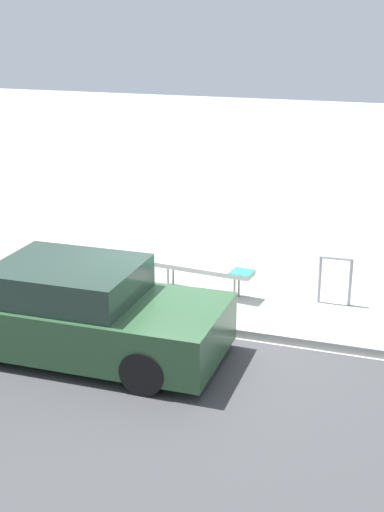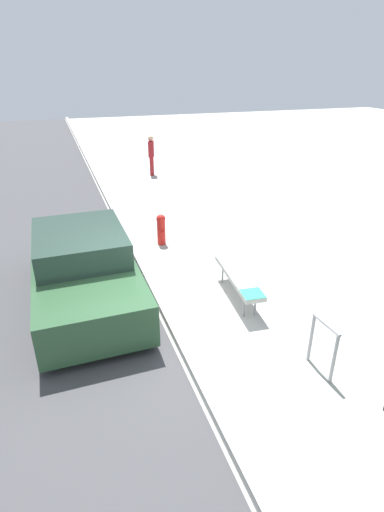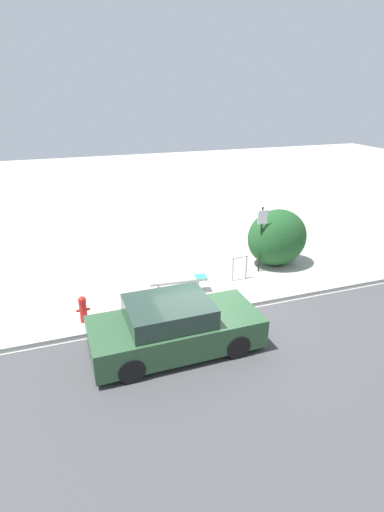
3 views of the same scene
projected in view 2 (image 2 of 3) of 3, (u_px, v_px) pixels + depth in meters
name	position (u px, v px, depth m)	size (l,w,h in m)	color
ground_plane	(171.00, 322.00, 6.88)	(60.00, 60.00, 0.00)	#ADAAA3
curb	(170.00, 319.00, 6.85)	(60.00, 0.20, 0.13)	#A8A8A3
bench	(239.00, 277.00, 7.39)	(1.80, 0.54, 0.51)	gray
bike_rack	(323.00, 342.00, 5.58)	(0.55, 0.08, 0.83)	#99999E
fire_hydrant	(161.00, 229.00, 9.69)	(0.36, 0.22, 0.77)	red
pedestrian	(151.00, 154.00, 15.64)	(0.39, 0.30, 1.53)	maroon
parked_car_near	(84.00, 268.00, 7.34)	(4.08, 1.83, 1.32)	black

